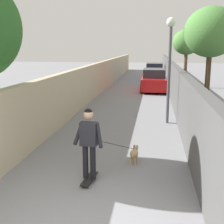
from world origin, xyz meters
TOP-DOWN VIEW (x-y plane):
  - ground_plane at (14.00, 0.00)m, footprint 80.00×80.00m
  - wall_left at (12.00, 2.41)m, footprint 48.00×0.30m
  - fence_right at (12.00, -2.41)m, footprint 48.00×0.30m
  - tree_right_mid at (7.50, -3.32)m, footprint 1.99×1.99m
  - tree_right_far at (19.00, -3.61)m, footprint 2.09×2.09m
  - lamp_post at (7.68, -1.86)m, footprint 0.36×0.36m
  - skateboard at (1.95, 0.14)m, footprint 0.82×0.28m
  - person_skateboarder at (1.95, 0.14)m, footprint 0.26×0.71m
  - dog at (3.24, -0.81)m, footprint 1.57×1.08m
  - car_near at (16.78, -1.26)m, footprint 4.20×1.80m
  - car_far at (24.29, -1.26)m, footprint 4.16×1.80m

SIDE VIEW (x-z plane):
  - ground_plane at x=14.00m, z-range 0.00..0.00m
  - skateboard at x=1.95m, z-range 0.03..0.11m
  - dog at x=3.24m, z-range -0.25..0.80m
  - car_far at x=24.29m, z-range -0.05..1.49m
  - car_near at x=16.78m, z-range -0.05..1.49m
  - wall_left at x=12.00m, z-range 0.00..2.04m
  - fence_right at x=12.00m, z-range 0.00..2.08m
  - person_skateboarder at x=1.95m, z-range 0.23..1.88m
  - lamp_post at x=7.68m, z-range 0.78..4.96m
  - tree_right_far at x=19.00m, z-range 1.19..5.55m
  - tree_right_mid at x=7.50m, z-range 1.30..5.85m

